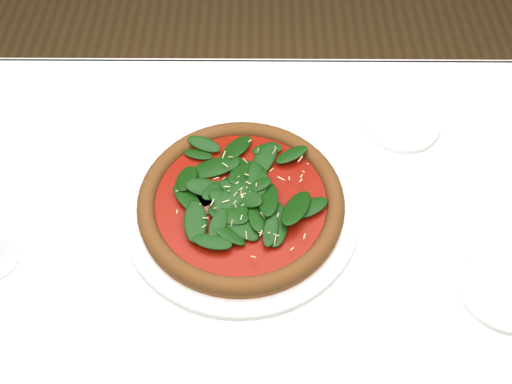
{
  "coord_description": "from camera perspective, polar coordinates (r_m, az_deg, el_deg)",
  "views": [
    {
      "loc": [
        0.06,
        -0.47,
        1.51
      ],
      "look_at": [
        0.05,
        0.06,
        0.77
      ],
      "focal_mm": 40.0,
      "sensor_mm": 36.0,
      "label": 1
    }
  ],
  "objects": [
    {
      "name": "ground",
      "position": [
        1.58,
        -2.07,
        -18.55
      ],
      "size": [
        6.0,
        6.0,
        0.0
      ],
      "primitive_type": "plane",
      "color": "brown",
      "rests_on": "ground"
    },
    {
      "name": "plate",
      "position": [
        0.91,
        -1.49,
        -1.55
      ],
      "size": [
        0.38,
        0.38,
        0.02
      ],
      "color": "silver",
      "rests_on": "dining_table"
    },
    {
      "name": "saucer_far",
      "position": [
        1.06,
        14.36,
        6.66
      ],
      "size": [
        0.13,
        0.13,
        0.01
      ],
      "color": "silver",
      "rests_on": "dining_table"
    },
    {
      "name": "pizza",
      "position": [
        0.89,
        -1.52,
        -0.77
      ],
      "size": [
        0.41,
        0.41,
        0.04
      ],
      "rotation": [
        0.0,
        0.0,
        0.3
      ],
      "color": "#985724",
      "rests_on": "plate"
    },
    {
      "name": "dining_table",
      "position": [
        0.98,
        -3.18,
        -7.14
      ],
      "size": [
        1.21,
        0.81,
        0.75
      ],
      "color": "silver",
      "rests_on": "ground"
    },
    {
      "name": "saucer_near",
      "position": [
        0.91,
        23.71,
        -8.79
      ],
      "size": [
        0.14,
        0.14,
        0.01
      ],
      "color": "silver",
      "rests_on": "dining_table"
    }
  ]
}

